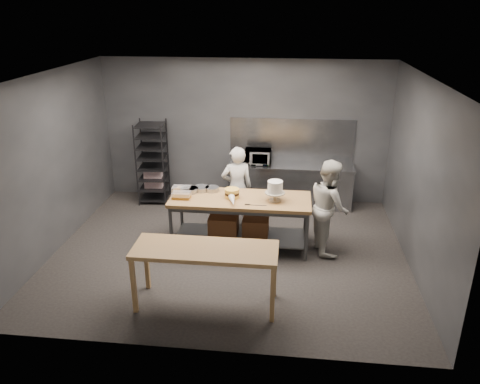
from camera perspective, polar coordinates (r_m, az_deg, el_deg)
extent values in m
plane|color=black|center=(8.19, -1.29, -7.27)|extent=(6.00, 6.00, 0.00)
cube|color=#4C4F54|center=(9.95, 0.56, 7.41)|extent=(6.00, 0.04, 3.00)
cube|color=brown|center=(8.00, 0.04, -0.93)|extent=(2.40, 0.90, 0.06)
cube|color=#47494C|center=(8.29, 0.04, -5.32)|extent=(2.25, 0.75, 0.03)
cylinder|color=#47494C|center=(8.04, -8.40, -4.66)|extent=(0.06, 0.06, 0.86)
cylinder|color=#47494C|center=(8.72, -7.14, -2.39)|extent=(0.06, 0.06, 0.86)
cylinder|color=#47494C|center=(7.81, 8.10, -5.51)|extent=(0.06, 0.06, 0.86)
cylinder|color=#47494C|center=(8.51, 8.00, -3.09)|extent=(0.06, 0.06, 0.86)
cube|color=brown|center=(8.24, -2.02, -4.06)|extent=(0.50, 0.40, 0.35)
cube|color=brown|center=(8.26, 1.91, -4.19)|extent=(0.45, 0.38, 0.30)
cube|color=#A17642|center=(6.47, -4.27, -7.07)|extent=(2.00, 0.70, 0.06)
cube|color=#A17642|center=(6.68, -12.83, -11.09)|extent=(0.06, 0.06, 0.84)
cube|color=#A17642|center=(7.16, -11.31, -8.53)|extent=(0.06, 0.06, 0.84)
cube|color=#A17642|center=(6.36, 3.99, -12.40)|extent=(0.06, 0.06, 0.84)
cube|color=#A17642|center=(6.86, 4.23, -9.58)|extent=(0.06, 0.06, 0.84)
cube|color=slate|center=(9.77, 6.21, 3.21)|extent=(2.60, 0.60, 0.04)
cube|color=slate|center=(9.93, 6.10, 0.75)|extent=(2.56, 0.56, 0.86)
cube|color=slate|center=(9.92, 6.34, 6.34)|extent=(2.60, 0.02, 0.90)
cube|color=black|center=(10.13, -10.61, 3.60)|extent=(0.65, 0.70, 1.75)
cube|color=silver|center=(10.24, -10.48, 1.83)|extent=(0.40, 0.27, 0.45)
imported|color=silver|center=(8.75, -0.38, 0.51)|extent=(0.66, 0.52, 1.60)
imported|color=beige|center=(8.05, 10.81, -1.74)|extent=(0.78, 0.92, 1.64)
imported|color=black|center=(9.74, 2.18, 4.32)|extent=(0.54, 0.37, 0.30)
cylinder|color=#B5A990|center=(7.89, 4.26, -1.02)|extent=(0.20, 0.20, 0.02)
cylinder|color=#B5A990|center=(7.86, 4.27, -0.55)|extent=(0.06, 0.06, 0.12)
cylinder|color=#B5A990|center=(7.84, 4.29, -0.08)|extent=(0.34, 0.34, 0.02)
cylinder|color=white|center=(7.80, 4.31, 0.65)|extent=(0.25, 0.25, 0.20)
cylinder|color=#EBB54B|center=(8.00, -0.99, -0.48)|extent=(0.25, 0.25, 0.06)
cylinder|color=black|center=(7.98, -0.99, -0.15)|extent=(0.25, 0.25, 0.04)
cylinder|color=#EBB54B|center=(7.96, -0.99, 0.19)|extent=(0.25, 0.25, 0.06)
cylinder|color=gray|center=(8.32, -4.73, 0.43)|extent=(0.28, 0.28, 0.07)
cylinder|color=gray|center=(8.29, -3.43, 0.37)|extent=(0.24, 0.24, 0.07)
cylinder|color=gray|center=(8.27, -6.01, 0.24)|extent=(0.27, 0.27, 0.07)
cylinder|color=gray|center=(8.30, -6.27, 0.30)|extent=(0.30, 0.30, 0.07)
cone|color=white|center=(7.74, -0.92, -1.02)|extent=(0.20, 0.40, 0.12)
cube|color=slate|center=(7.70, 2.25, -1.63)|extent=(0.28, 0.02, 0.00)
cube|color=black|center=(7.71, 0.92, -1.53)|extent=(0.09, 0.02, 0.02)
cube|color=#A86F21|center=(8.03, -7.15, -0.59)|extent=(0.30, 0.20, 0.05)
cube|color=silver|center=(8.01, -7.16, -0.22)|extent=(0.31, 0.21, 0.06)
cube|color=#A86F21|center=(8.27, -7.15, 0.10)|extent=(0.30, 0.20, 0.05)
cube|color=silver|center=(8.25, -7.17, 0.45)|extent=(0.31, 0.21, 0.06)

